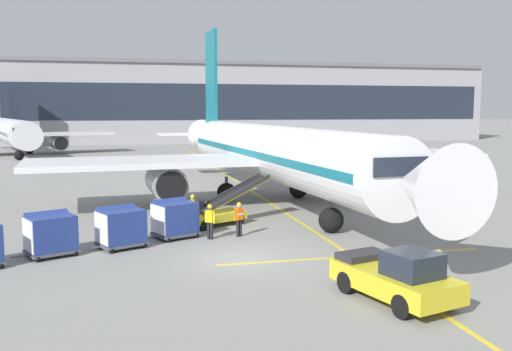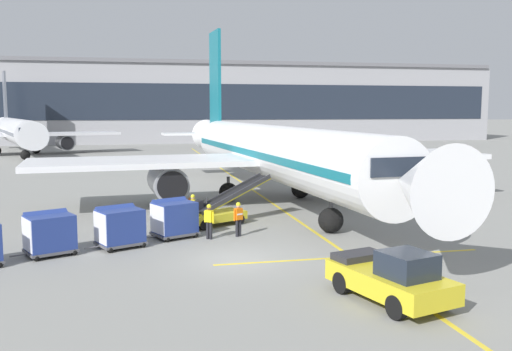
{
  "view_description": "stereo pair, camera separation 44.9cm",
  "coord_description": "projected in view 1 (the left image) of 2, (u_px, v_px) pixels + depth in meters",
  "views": [
    {
      "loc": [
        -4.52,
        -22.48,
        6.33
      ],
      "look_at": [
        2.22,
        6.43,
        2.81
      ],
      "focal_mm": 39.02,
      "sensor_mm": 36.0,
      "label": 1
    },
    {
      "loc": [
        -4.08,
        -22.58,
        6.33
      ],
      "look_at": [
        2.22,
        6.43,
        2.81
      ],
      "focal_mm": 39.02,
      "sensor_mm": 36.0,
      "label": 2
    }
  ],
  "objects": [
    {
      "name": "belt_loader",
      "position": [
        218.0,
        210.0,
        30.69
      ],
      "size": [
        5.43,
        3.62,
        2.6
      ],
      "color": "gold",
      "rests_on": "ground"
    },
    {
      "name": "baggage_cart_second",
      "position": [
        121.0,
        226.0,
        25.54
      ],
      "size": [
        2.8,
        2.3,
        1.91
      ],
      "color": "#515156",
      "rests_on": "ground"
    },
    {
      "name": "ground_crew_by_loader",
      "position": [
        193.0,
        208.0,
        30.31
      ],
      "size": [
        0.32,
        0.56,
        1.74
      ],
      "color": "#333847",
      "rests_on": "ground"
    },
    {
      "name": "baggage_cart_third",
      "position": [
        50.0,
        233.0,
        24.13
      ],
      "size": [
        2.8,
        2.3,
        1.91
      ],
      "color": "#515156",
      "rests_on": "ground"
    },
    {
      "name": "safety_cone_wingtip",
      "position": [
        191.0,
        209.0,
        33.36
      ],
      "size": [
        0.7,
        0.7,
        0.79
      ],
      "color": "black",
      "rests_on": "ground"
    },
    {
      "name": "apron_guidance_line_stop_bar",
      "position": [
        353.0,
        257.0,
        24.07
      ],
      "size": [
        12.0,
        0.2,
        0.01
      ],
      "color": "yellow",
      "rests_on": "ground"
    },
    {
      "name": "safety_cone_engine_keepout",
      "position": [
        188.0,
        202.0,
        36.03
      ],
      "size": [
        0.64,
        0.64,
        0.72
      ],
      "color": "black",
      "rests_on": "ground"
    },
    {
      "name": "pushback_tug",
      "position": [
        396.0,
        277.0,
        18.41
      ],
      "size": [
        3.23,
        4.81,
        1.83
      ],
      "color": "gold",
      "rests_on": "ground"
    },
    {
      "name": "baggage_cart_lead",
      "position": [
        175.0,
        218.0,
        27.57
      ],
      "size": [
        2.8,
        2.3,
        1.91
      ],
      "color": "#515156",
      "rests_on": "ground"
    },
    {
      "name": "ground_crew_by_carts",
      "position": [
        210.0,
        219.0,
        27.19
      ],
      "size": [
        0.45,
        0.43,
        1.74
      ],
      "color": "black",
      "rests_on": "ground"
    },
    {
      "name": "apron_guidance_line_lead_in",
      "position": [
        271.0,
        203.0,
        37.77
      ],
      "size": [
        0.2,
        110.0,
        0.01
      ],
      "color": "yellow",
      "rests_on": "ground"
    },
    {
      "name": "ground_crew_wingwalker",
      "position": [
        156.0,
        214.0,
        28.7
      ],
      "size": [
        0.4,
        0.5,
        1.74
      ],
      "color": "#514C42",
      "rests_on": "ground"
    },
    {
      "name": "parked_airplane",
      "position": [
        267.0,
        152.0,
        38.09
      ],
      "size": [
        31.89,
        41.03,
        13.72
      ],
      "color": "white",
      "rests_on": "ground"
    },
    {
      "name": "distant_airplane",
      "position": [
        10.0,
        132.0,
        77.53
      ],
      "size": [
        28.56,
        36.48,
        12.49
      ],
      "color": "white",
      "rests_on": "ground"
    },
    {
      "name": "ground_plane",
      "position": [
        239.0,
        260.0,
        23.51
      ],
      "size": [
        600.0,
        600.0,
        0.0
      ],
      "primitive_type": "plane",
      "color": "gray"
    },
    {
      "name": "terminal_building",
      "position": [
        207.0,
        103.0,
        112.14
      ],
      "size": [
        114.03,
        16.5,
        15.53
      ],
      "color": "#939399",
      "rests_on": "ground"
    },
    {
      "name": "ground_crew_marshaller",
      "position": [
        239.0,
        217.0,
        27.79
      ],
      "size": [
        0.52,
        0.39,
        1.74
      ],
      "color": "black",
      "rests_on": "ground"
    }
  ]
}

